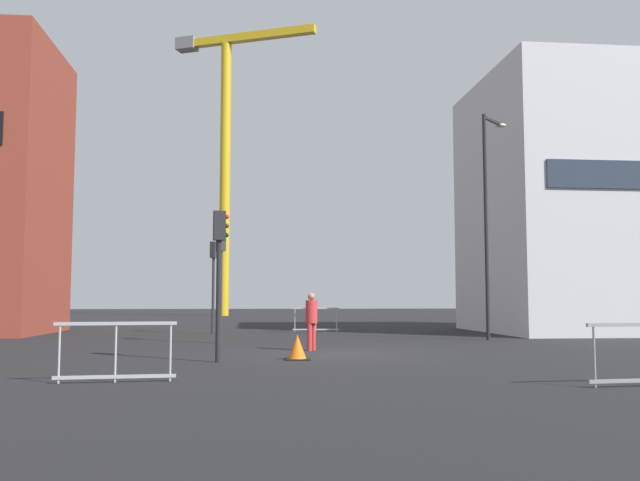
% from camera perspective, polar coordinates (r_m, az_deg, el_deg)
% --- Properties ---
extents(ground, '(160.00, 160.00, 0.00)m').
position_cam_1_polar(ground, '(18.91, 1.20, -9.38)').
color(ground, black).
extents(office_block, '(10.63, 9.19, 11.43)m').
position_cam_1_polar(office_block, '(33.62, 22.11, 2.73)').
color(office_block, silver).
rests_on(office_block, ground).
extents(construction_crane, '(12.45, 6.04, 25.05)m').
position_cam_1_polar(construction_crane, '(61.63, -7.75, 8.63)').
color(construction_crane, gold).
rests_on(construction_crane, ground).
extents(streetlamp_tall, '(1.32, 1.24, 8.27)m').
position_cam_1_polar(streetlamp_tall, '(25.92, 13.77, 2.61)').
color(streetlamp_tall, '#232326').
rests_on(streetlamp_tall, ground).
extents(traffic_light_far, '(0.35, 0.39, 3.79)m').
position_cam_1_polar(traffic_light_far, '(23.43, -8.26, -2.19)').
color(traffic_light_far, '#2D2D30').
rests_on(traffic_light_far, ground).
extents(traffic_light_near, '(0.39, 0.28, 3.59)m').
position_cam_1_polar(traffic_light_near, '(16.55, -8.36, -1.55)').
color(traffic_light_near, '#232326').
rests_on(traffic_light_near, ground).
extents(traffic_light_median, '(0.33, 0.39, 3.92)m').
position_cam_1_polar(traffic_light_median, '(29.67, -8.83, -2.57)').
color(traffic_light_median, '#2D2D30').
rests_on(traffic_light_median, ground).
extents(pedestrian_walking, '(0.34, 0.34, 1.66)m').
position_cam_1_polar(pedestrian_walking, '(19.93, -0.71, -6.38)').
color(pedestrian_walking, red).
rests_on(pedestrian_walking, ground).
extents(safety_barrier_right_run, '(2.14, 0.22, 1.08)m').
position_cam_1_polar(safety_barrier_right_run, '(13.02, -16.61, -8.76)').
color(safety_barrier_right_run, '#B2B5BA').
rests_on(safety_barrier_right_run, ground).
extents(safety_barrier_left_run, '(2.10, 0.20, 1.08)m').
position_cam_1_polar(safety_barrier_left_run, '(31.12, -0.36, -6.55)').
color(safety_barrier_left_run, '#B2B5BA').
rests_on(safety_barrier_left_run, ground).
extents(traffic_cone_by_barrier, '(0.61, 0.61, 0.61)m').
position_cam_1_polar(traffic_cone_by_barrier, '(17.06, -1.90, -8.91)').
color(traffic_cone_by_barrier, black).
rests_on(traffic_cone_by_barrier, ground).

